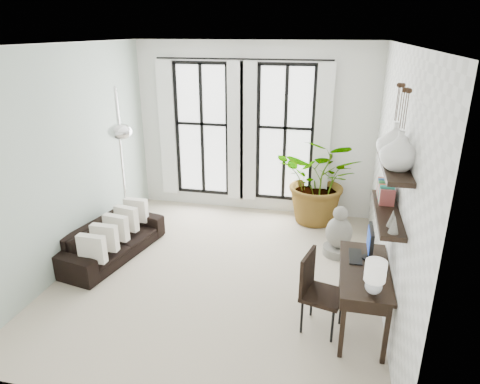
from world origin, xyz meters
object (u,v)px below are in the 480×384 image
(desk, at_px, (364,275))
(buddha, at_px, (339,235))
(plant, at_px, (321,180))
(desk_chair, at_px, (316,287))
(sofa, at_px, (112,240))
(arc_lamp, at_px, (119,129))

(desk, height_order, buddha, desk)
(plant, distance_m, desk_chair, 3.08)
(sofa, xyz_separation_m, desk, (3.75, -0.96, 0.45))
(plant, distance_m, desk, 3.04)
(plant, relative_size, buddha, 2.00)
(desk, distance_m, buddha, 1.84)
(plant, height_order, buddha, plant)
(arc_lamp, relative_size, buddha, 3.16)
(plant, relative_size, arc_lamp, 0.63)
(desk_chair, bearing_deg, plant, 106.44)
(plant, xyz_separation_m, desk_chair, (0.10, -3.06, -0.27))
(arc_lamp, bearing_deg, buddha, 7.15)
(sofa, relative_size, arc_lamp, 0.72)
(desk, xyz_separation_m, arc_lamp, (-3.64, 1.35, 1.24))
(plant, bearing_deg, sofa, -147.13)
(desk_chair, xyz_separation_m, arc_lamp, (-3.11, 1.44, 1.42))
(buddha, bearing_deg, desk_chair, -98.00)
(sofa, height_order, desk_chair, desk_chair)
(sofa, xyz_separation_m, buddha, (3.48, 0.81, 0.07))
(arc_lamp, bearing_deg, desk, -20.37)
(sofa, bearing_deg, arc_lamp, -3.97)
(sofa, distance_m, desk, 3.89)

